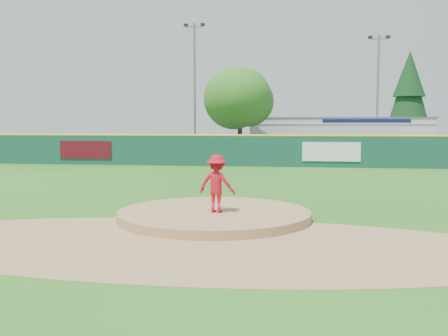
# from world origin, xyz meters

# --- Properties ---
(ground) EXTENTS (120.00, 120.00, 0.00)m
(ground) POSITION_xyz_m (0.00, 0.00, 0.00)
(ground) COLOR #286B19
(ground) RESTS_ON ground
(pitchers_mound) EXTENTS (5.50, 5.50, 0.50)m
(pitchers_mound) POSITION_xyz_m (0.00, 0.00, 0.00)
(pitchers_mound) COLOR #9E774C
(pitchers_mound) RESTS_ON ground
(pitching_rubber) EXTENTS (0.60, 0.15, 0.04)m
(pitching_rubber) POSITION_xyz_m (0.00, 0.30, 0.27)
(pitching_rubber) COLOR white
(pitching_rubber) RESTS_ON pitchers_mound
(infield_dirt_arc) EXTENTS (15.40, 15.40, 0.01)m
(infield_dirt_arc) POSITION_xyz_m (0.00, -3.00, 0.01)
(infield_dirt_arc) COLOR #9E774C
(infield_dirt_arc) RESTS_ON ground
(parking_lot) EXTENTS (44.00, 16.00, 0.02)m
(parking_lot) POSITION_xyz_m (0.00, 27.00, 0.01)
(parking_lot) COLOR #38383A
(parking_lot) RESTS_ON ground
(pitcher) EXTENTS (1.15, 0.82, 1.62)m
(pitcher) POSITION_xyz_m (0.12, -0.26, 1.06)
(pitcher) COLOR red
(pitcher) RESTS_ON pitchers_mound
(van) EXTENTS (5.72, 2.75, 1.57)m
(van) POSITION_xyz_m (2.13, 22.10, 0.81)
(van) COLOR white
(van) RESTS_ON parking_lot
(pool_building_grp) EXTENTS (15.20, 8.20, 3.31)m
(pool_building_grp) POSITION_xyz_m (6.00, 31.99, 1.66)
(pool_building_grp) COLOR silver
(pool_building_grp) RESTS_ON ground
(fence_banners) EXTENTS (19.82, 0.04, 1.20)m
(fence_banners) POSITION_xyz_m (-3.57, 17.92, 1.00)
(fence_banners) COLOR #560C17
(fence_banners) RESTS_ON ground
(playground_slide) EXTENTS (0.91, 2.56, 1.41)m
(playground_slide) POSITION_xyz_m (-13.00, 22.85, 0.72)
(playground_slide) COLOR blue
(playground_slide) RESTS_ON ground
(outfield_fence) EXTENTS (40.00, 0.14, 2.07)m
(outfield_fence) POSITION_xyz_m (0.00, 18.00, 1.09)
(outfield_fence) COLOR #144438
(outfield_fence) RESTS_ON ground
(deciduous_tree) EXTENTS (5.60, 5.60, 7.36)m
(deciduous_tree) POSITION_xyz_m (-2.00, 25.00, 4.55)
(deciduous_tree) COLOR #382314
(deciduous_tree) RESTS_ON ground
(conifer_tree) EXTENTS (4.40, 4.40, 9.50)m
(conifer_tree) POSITION_xyz_m (13.00, 36.00, 5.54)
(conifer_tree) COLOR #382314
(conifer_tree) RESTS_ON ground
(light_pole_left) EXTENTS (1.75, 0.25, 11.00)m
(light_pole_left) POSITION_xyz_m (-6.00, 27.00, 6.05)
(light_pole_left) COLOR gray
(light_pole_left) RESTS_ON ground
(light_pole_right) EXTENTS (1.75, 0.25, 10.00)m
(light_pole_right) POSITION_xyz_m (9.00, 29.00, 5.54)
(light_pole_right) COLOR gray
(light_pole_right) RESTS_ON ground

